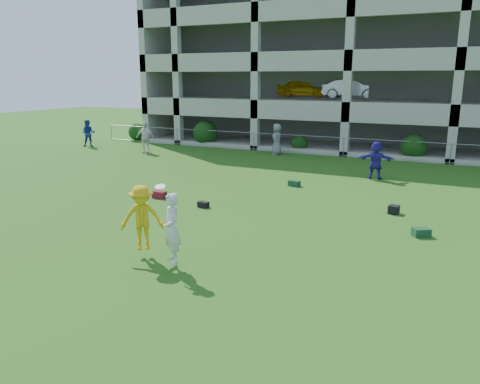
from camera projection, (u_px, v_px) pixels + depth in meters
The scene contains 14 objects.
ground at pixel (169, 268), 12.03m from camera, with size 100.00×100.00×0.00m, color #235114.
bystander_a at pixel (89, 133), 32.60m from camera, with size 0.91×0.71×1.86m, color navy.
bystander_b at pixel (145, 137), 29.88m from camera, with size 1.17×0.49×1.99m, color silver.
bystander_c at pixel (277, 139), 29.23m from camera, with size 0.94×0.61×1.93m, color slate.
bystander_d at pixel (376, 160), 22.21m from camera, with size 1.69×0.54×1.83m, color #2A1F91.
bag_red_a at pixel (159, 195), 18.88m from camera, with size 0.55×0.30×0.28m, color #570F0F.
bag_black_b at pixel (203, 205), 17.54m from camera, with size 0.40×0.25×0.22m, color black.
bag_green_c at pixel (421, 232), 14.36m from camera, with size 0.50×0.35×0.26m, color #153C1D.
crate_d at pixel (394, 210), 16.73m from camera, with size 0.35×0.35×0.30m, color black.
bag_green_g at pixel (294, 183), 20.95m from camera, with size 0.50×0.30×0.25m, color #133620.
frisbee_contest at pixel (150, 221), 12.23m from camera, with size 2.22×1.31×1.97m.
parking_garage at pixel (375, 59), 34.87m from camera, with size 30.00×14.00×12.00m.
fence at pixel (343, 147), 28.54m from camera, with size 36.06×0.06×1.20m.
shrub_row at pixel (426, 135), 27.02m from camera, with size 34.38×2.52×3.50m.
Camera 1 is at (6.46, -9.34, 4.78)m, focal length 35.00 mm.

